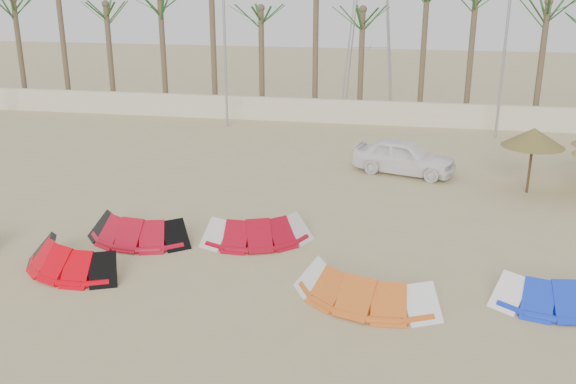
% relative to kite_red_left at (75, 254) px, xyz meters
% --- Properties ---
extents(ground, '(120.00, 120.00, 0.00)m').
position_rel_kite_red_left_xyz_m(ground, '(5.34, -2.14, -0.42)').
color(ground, tan).
rests_on(ground, ground).
extents(boundary_wall, '(60.00, 0.30, 1.30)m').
position_rel_kite_red_left_xyz_m(boundary_wall, '(5.34, 19.86, 0.23)').
color(boundary_wall, beige).
rests_on(boundary_wall, ground).
extents(palm_line, '(52.00, 4.00, 7.70)m').
position_rel_kite_red_left_xyz_m(palm_line, '(6.00, 21.36, 6.03)').
color(palm_line, brown).
rests_on(palm_line, ground).
extents(lamp_b, '(1.25, 0.14, 11.00)m').
position_rel_kite_red_left_xyz_m(lamp_b, '(-0.63, 17.86, 5.35)').
color(lamp_b, '#A5A8AD').
rests_on(lamp_b, ground).
extents(lamp_c, '(1.25, 0.14, 11.00)m').
position_rel_kite_red_left_xyz_m(lamp_c, '(13.37, 17.86, 5.35)').
color(lamp_c, '#A5A8AD').
rests_on(lamp_c, ground).
extents(pylon, '(3.00, 3.00, 14.00)m').
position_rel_kite_red_left_xyz_m(pylon, '(6.34, 25.86, -0.42)').
color(pylon, '#A5A8AD').
rests_on(pylon, ground).
extents(kite_red_left, '(3.58, 2.43, 0.90)m').
position_rel_kite_red_left_xyz_m(kite_red_left, '(0.00, 0.00, 0.00)').
color(kite_red_left, red).
rests_on(kite_red_left, ground).
extents(kite_red_mid, '(3.38, 1.78, 0.90)m').
position_rel_kite_red_left_xyz_m(kite_red_mid, '(0.98, 2.32, 0.00)').
color(kite_red_mid, '#B00B1F').
rests_on(kite_red_mid, ground).
extents(kite_red_right, '(3.65, 2.47, 0.90)m').
position_rel_kite_red_left_xyz_m(kite_red_right, '(4.60, 2.97, 0.00)').
color(kite_red_right, '#A0081B').
rests_on(kite_red_right, ground).
extents(kite_orange, '(4.01, 2.50, 0.90)m').
position_rel_kite_red_left_xyz_m(kite_orange, '(8.13, -0.24, 0.00)').
color(kite_orange, '#D65E1D').
rests_on(kite_orange, ground).
extents(kite_blue, '(3.40, 1.87, 0.90)m').
position_rel_kite_red_left_xyz_m(kite_blue, '(12.91, 0.40, 0.00)').
color(kite_blue, '#1431D6').
rests_on(kite_blue, ground).
extents(parasol_left, '(2.30, 2.30, 2.50)m').
position_rel_kite_red_left_xyz_m(parasol_left, '(13.53, 9.24, 1.72)').
color(parasol_left, '#4C331E').
rests_on(parasol_left, ground).
extents(car, '(4.50, 2.79, 1.43)m').
position_rel_kite_red_left_xyz_m(car, '(8.88, 10.87, 0.30)').
color(car, white).
rests_on(car, ground).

